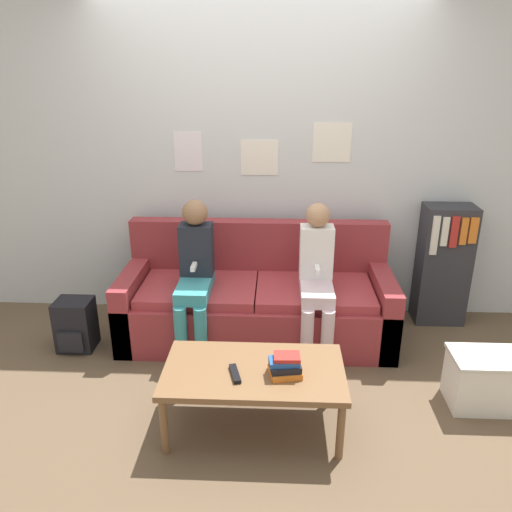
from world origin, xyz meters
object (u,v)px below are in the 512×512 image
object	(u,v)px
coffee_table	(254,375)
backpack	(76,325)
couch	(257,302)
storage_box	(483,380)
tv_remote	(235,374)
bookshelf	(443,265)
person_right	(317,273)
person_left	(195,269)

from	to	relation	value
coffee_table	backpack	distance (m)	1.60
couch	storage_box	xyz separation A→B (m)	(1.45, -0.82, -0.10)
tv_remote	backpack	xyz separation A→B (m)	(-1.27, 0.87, -0.21)
backpack	bookshelf	bearing A→B (deg)	11.44
person_right	bookshelf	size ratio (longest dim) A/B	1.11
tv_remote	backpack	world-z (taller)	tv_remote
couch	backpack	distance (m)	1.37
person_left	tv_remote	distance (m)	1.05
person_right	tv_remote	size ratio (longest dim) A/B	6.28
backpack	person_right	bearing A→B (deg)	2.67
couch	bookshelf	bearing A→B (deg)	11.49
person_left	bookshelf	distance (m)	2.00
couch	storage_box	bearing A→B (deg)	-29.46
coffee_table	person_left	bearing A→B (deg)	117.86
storage_box	tv_remote	bearing A→B (deg)	-167.85
person_left	storage_box	world-z (taller)	person_left
person_left	backpack	bearing A→B (deg)	-174.49
couch	person_right	bearing A→B (deg)	-23.19
tv_remote	storage_box	xyz separation A→B (m)	(1.52, 0.33, -0.22)
person_right	tv_remote	xyz separation A→B (m)	(-0.51, -0.96, -0.21)
coffee_table	tv_remote	xyz separation A→B (m)	(-0.10, -0.07, 0.05)
couch	bookshelf	distance (m)	1.54
bookshelf	person_left	bearing A→B (deg)	-165.87
couch	backpack	bearing A→B (deg)	-168.62
backpack	coffee_table	bearing A→B (deg)	-30.35
bookshelf	storage_box	xyz separation A→B (m)	(-0.05, -1.12, -0.32)
couch	coffee_table	bearing A→B (deg)	-88.40
backpack	tv_remote	bearing A→B (deg)	-34.50
person_left	tv_remote	xyz separation A→B (m)	(0.37, -0.96, -0.22)
coffee_table	bookshelf	xyz separation A→B (m)	(1.46, 1.38, 0.15)
person_right	tv_remote	distance (m)	1.10
backpack	couch	bearing A→B (deg)	11.38
person_right	bookshelf	bearing A→B (deg)	24.93
coffee_table	tv_remote	bearing A→B (deg)	-145.59
couch	storage_box	world-z (taller)	couch
couch	storage_box	distance (m)	1.67
couch	bookshelf	size ratio (longest dim) A/B	2.07
couch	bookshelf	xyz separation A→B (m)	(1.49, 0.30, 0.22)
couch	storage_box	size ratio (longest dim) A/B	4.76
tv_remote	backpack	distance (m)	1.56
person_right	backpack	xyz separation A→B (m)	(-1.78, -0.08, -0.42)
tv_remote	storage_box	world-z (taller)	tv_remote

